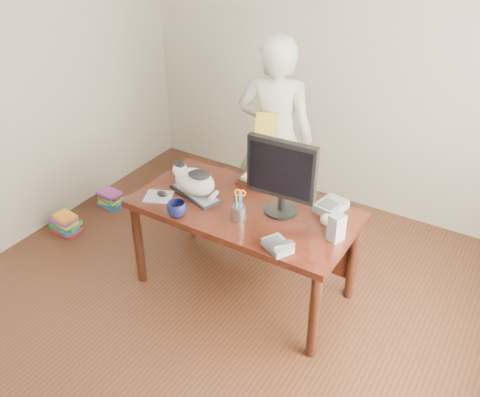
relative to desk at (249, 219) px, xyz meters
name	(u,v)px	position (x,y,z in m)	size (l,w,h in m)	color
room	(190,168)	(0.00, -0.68, 0.75)	(4.50, 4.50, 4.50)	black
desk	(249,219)	(0.00, 0.00, 0.00)	(1.60, 0.80, 0.75)	black
keyboard	(195,194)	(-0.39, -0.12, 0.16)	(0.46, 0.28, 0.03)	black
cat	(193,180)	(-0.40, -0.12, 0.27)	(0.42, 0.29, 0.24)	silver
monitor	(281,174)	(0.25, -0.01, 0.46)	(0.50, 0.25, 0.56)	black
pen_cup	(239,211)	(0.05, -0.23, 0.22)	(0.12, 0.12, 0.24)	gray
mousepad	(159,196)	(-0.61, -0.29, 0.15)	(0.25, 0.24, 0.00)	#A6ABB2
mouse	(162,194)	(-0.59, -0.27, 0.17)	(0.10, 0.09, 0.04)	black
coffee_mug	(177,209)	(-0.34, -0.41, 0.20)	(0.14, 0.14, 0.11)	black
phone	(278,245)	(0.44, -0.38, 0.18)	(0.23, 0.21, 0.09)	slate
speaker	(337,228)	(0.71, -0.10, 0.24)	(0.11, 0.12, 0.19)	#9A9A9C
baseball	(326,220)	(0.59, 0.03, 0.19)	(0.08, 0.08, 0.08)	silver
book_stack	(253,182)	(-0.09, 0.22, 0.18)	(0.23, 0.18, 0.08)	#491613
calculator	(331,206)	(0.54, 0.21, 0.18)	(0.21, 0.25, 0.07)	slate
person	(275,138)	(-0.22, 0.80, 0.28)	(0.64, 0.42, 1.76)	white
held_book	(266,127)	(-0.22, 0.63, 0.45)	(0.19, 0.14, 0.23)	gold
book_pile_a	(66,224)	(-1.75, -0.28, -0.51)	(0.27, 0.22, 0.18)	maroon
book_pile_b	(111,199)	(-1.72, 0.27, -0.53)	(0.26, 0.20, 0.15)	#194B99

